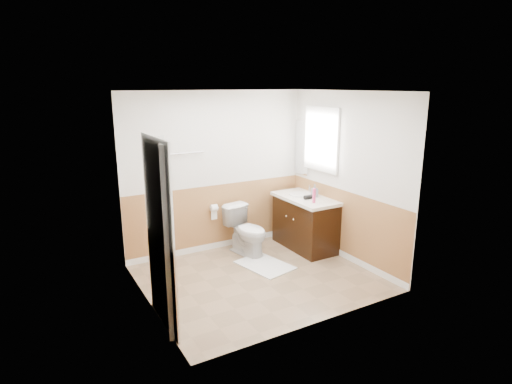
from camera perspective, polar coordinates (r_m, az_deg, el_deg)
floor at (r=5.91m, az=0.37°, el=-11.52°), size 3.00×3.00×0.00m
ceiling at (r=5.32m, az=0.42°, el=13.50°), size 3.00×3.00×0.00m
wall_back at (r=6.61m, az=-5.30°, el=2.69°), size 3.00×0.00×3.00m
wall_front at (r=4.45m, az=8.88°, el=-3.21°), size 3.00×0.00×3.00m
wall_left at (r=4.92m, az=-14.86°, el=-1.80°), size 0.00×3.00×3.00m
wall_right at (r=6.35m, az=12.17°, el=1.95°), size 0.00×3.00×3.00m
wainscot_back at (r=6.79m, az=-5.11°, el=-3.54°), size 3.00×0.00×3.00m
wainscot_front at (r=4.74m, az=8.43°, el=-11.85°), size 3.00×0.00×3.00m
wainscot_left at (r=5.18m, az=-14.20°, el=-9.78°), size 0.00×2.60×2.60m
wainscot_right at (r=6.54m, az=11.75°, el=-4.49°), size 0.00×2.60×2.60m
toilet at (r=6.56m, az=-1.21°, el=-5.26°), size 0.57×0.81×0.76m
bath_mat at (r=6.26m, az=1.21°, el=-9.87°), size 0.71×0.90×0.02m
vanity_cabinet at (r=6.85m, az=6.66°, el=-4.31°), size 0.55×1.10×0.80m
vanity_knob_left at (r=6.55m, az=5.10°, el=-3.74°), size 0.03×0.03×0.03m
vanity_knob_right at (r=6.71m, az=4.13°, el=-3.28°), size 0.03×0.03×0.03m
countertop at (r=6.72m, az=6.70°, el=-0.88°), size 0.60×1.15×0.05m
sink_basin at (r=6.83m, az=6.03°, el=-0.30°), size 0.36×0.36×0.02m
faucet at (r=6.92m, az=7.25°, el=0.37°), size 0.02×0.02×0.14m
lotion_bottle at (r=6.37m, az=7.87°, el=-0.51°), size 0.05×0.05×0.22m
soap_dispenser at (r=6.72m, az=7.92°, el=0.19°), size 0.11×0.11×0.20m
hair_dryer_body at (r=6.58m, az=7.10°, el=-0.68°), size 0.14×0.07×0.07m
hair_dryer_handle at (r=6.62m, az=6.55°, el=-0.84°), size 0.03×0.03×0.07m
mirror_panel at (r=7.12m, az=6.23°, el=5.97°), size 0.02×0.35×0.90m
window_frame at (r=6.69m, az=8.83°, el=7.07°), size 0.04×0.80×1.00m
window_glass at (r=6.70m, az=8.94°, el=7.08°), size 0.01×0.70×0.90m
door at (r=4.61m, az=-11.98°, el=-5.76°), size 0.29×0.78×2.04m
door_frame at (r=4.58m, az=-12.89°, el=-5.78°), size 0.02×0.92×2.10m
door_knob at (r=4.95m, az=-12.48°, el=-5.24°), size 0.06×0.06×0.06m
towel_bar at (r=6.29m, az=-9.74°, el=5.20°), size 0.62×0.02×0.02m
tp_holder_bar at (r=6.64m, az=-5.72°, el=-2.16°), size 0.14×0.02×0.02m
tp_roll at (r=6.64m, az=-5.72°, el=-2.16°), size 0.10×0.11×0.11m
tp_sheet at (r=6.67m, az=-5.69°, el=-3.07°), size 0.10×0.01×0.16m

